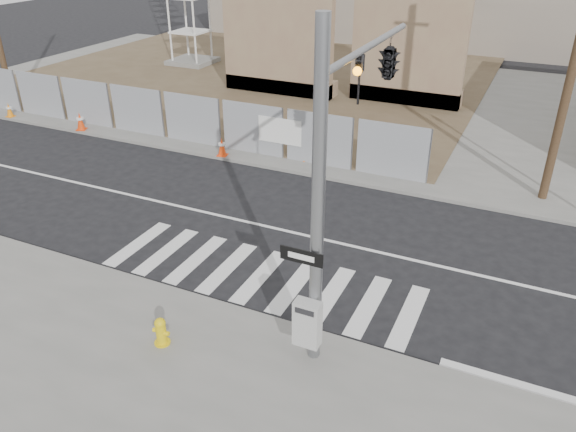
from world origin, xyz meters
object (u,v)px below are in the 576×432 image
at_px(traffic_cone_a, 9,110).
at_px(traffic_cone_b, 80,121).
at_px(fire_hydrant, 161,331).
at_px(signal_pole, 368,108).
at_px(traffic_cone_c, 222,147).
at_px(traffic_cone_d, 309,152).

distance_m(traffic_cone_a, traffic_cone_b, 4.35).
height_order(fire_hydrant, traffic_cone_a, fire_hydrant).
height_order(signal_pole, traffic_cone_b, signal_pole).
distance_m(fire_hydrant, traffic_cone_a, 18.99).
height_order(traffic_cone_c, traffic_cone_d, traffic_cone_c).
xyz_separation_m(signal_pole, traffic_cone_c, (-7.66, 6.27, -4.31)).
bearing_deg(signal_pole, traffic_cone_a, 161.96).
relative_size(traffic_cone_a, traffic_cone_c, 0.90).
bearing_deg(traffic_cone_a, traffic_cone_d, 3.71).
distance_m(fire_hydrant, traffic_cone_d, 11.13).
relative_size(signal_pole, traffic_cone_a, 10.64).
xyz_separation_m(traffic_cone_c, traffic_cone_d, (3.30, 0.96, -0.00)).
bearing_deg(traffic_cone_c, traffic_cone_b, 180.00).
bearing_deg(traffic_cone_a, signal_pole, -18.04).
relative_size(fire_hydrant, traffic_cone_a, 1.02).
distance_m(traffic_cone_a, traffic_cone_c, 11.57).
height_order(traffic_cone_a, traffic_cone_c, traffic_cone_c).
distance_m(signal_pole, traffic_cone_b, 16.70).
height_order(signal_pole, traffic_cone_a, signal_pole).
bearing_deg(fire_hydrant, traffic_cone_c, 100.64).
bearing_deg(traffic_cone_c, traffic_cone_d, 16.29).
bearing_deg(fire_hydrant, traffic_cone_d, 82.83).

